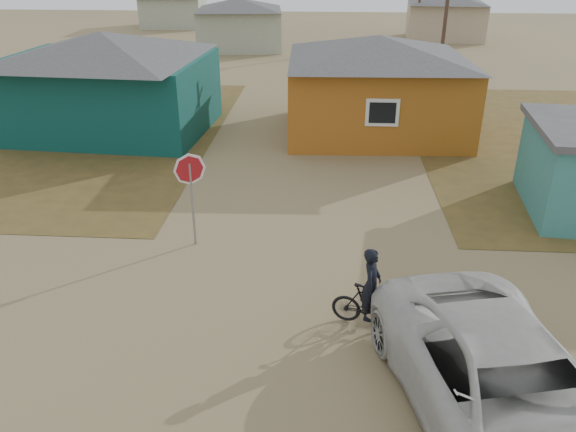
% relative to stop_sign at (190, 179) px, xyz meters
% --- Properties ---
extents(ground, '(120.00, 120.00, 0.00)m').
position_rel_stop_sign_xyz_m(ground, '(2.84, -3.84, -1.84)').
color(ground, olive).
extents(house_teal, '(8.93, 7.08, 4.00)m').
position_rel_stop_sign_xyz_m(house_teal, '(-5.66, 9.66, 0.22)').
color(house_teal, '#0A3A35').
rests_on(house_teal, ground).
extents(house_yellow, '(7.72, 6.76, 3.90)m').
position_rel_stop_sign_xyz_m(house_yellow, '(5.34, 10.16, 0.16)').
color(house_yellow, '#A05B18').
rests_on(house_yellow, ground).
extents(house_pale_west, '(7.04, 6.15, 3.60)m').
position_rel_stop_sign_xyz_m(house_pale_west, '(-3.16, 30.16, 0.02)').
color(house_pale_west, '#A0A78F').
rests_on(house_pale_west, ground).
extents(house_beige_east, '(6.95, 6.05, 3.60)m').
position_rel_stop_sign_xyz_m(house_beige_east, '(12.84, 36.16, 0.02)').
color(house_beige_east, tan).
rests_on(house_beige_east, ground).
extents(house_pale_north, '(6.28, 5.81, 3.40)m').
position_rel_stop_sign_xyz_m(house_pale_north, '(-11.16, 42.16, -0.09)').
color(house_pale_north, '#A0A78F').
rests_on(house_pale_north, ground).
extents(utility_pole_near, '(1.40, 0.20, 8.00)m').
position_rel_stop_sign_xyz_m(utility_pole_near, '(9.34, 18.16, 2.30)').
color(utility_pole_near, '#46342A').
rests_on(utility_pole_near, ground).
extents(stop_sign, '(0.82, 0.12, 2.50)m').
position_rel_stop_sign_xyz_m(stop_sign, '(0.00, 0.00, 0.00)').
color(stop_sign, gray).
rests_on(stop_sign, ground).
extents(cyclist, '(1.65, 0.86, 1.79)m').
position_rel_stop_sign_xyz_m(cyclist, '(4.31, -3.22, -1.19)').
color(cyclist, black).
rests_on(cyclist, ground).
extents(vehicle, '(4.13, 6.61, 1.70)m').
position_rel_stop_sign_xyz_m(vehicle, '(6.25, -5.89, -0.99)').
color(vehicle, '#BBBCB8').
rests_on(vehicle, ground).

